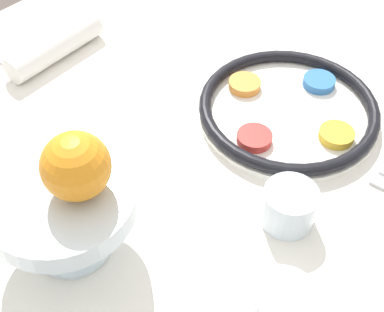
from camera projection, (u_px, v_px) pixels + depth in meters
dining_table at (183, 269)px, 1.10m from camera, size 1.53×1.08×0.72m
seder_plate at (288, 109)px, 0.88m from camera, size 0.29×0.29×0.03m
fruit_stand at (62, 205)px, 0.65m from camera, size 0.19×0.19×0.12m
orange_fruit at (76, 166)px, 0.60m from camera, size 0.08×0.08×0.08m
napkin_roll at (55, 46)px, 0.98m from camera, size 0.20×0.06×0.05m
cup_near at (282, 306)px, 0.62m from camera, size 0.07×0.07×0.06m
cup_far at (291, 205)px, 0.72m from camera, size 0.07×0.07×0.06m
spoon at (43, 46)px, 1.01m from camera, size 0.18×0.04×0.01m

